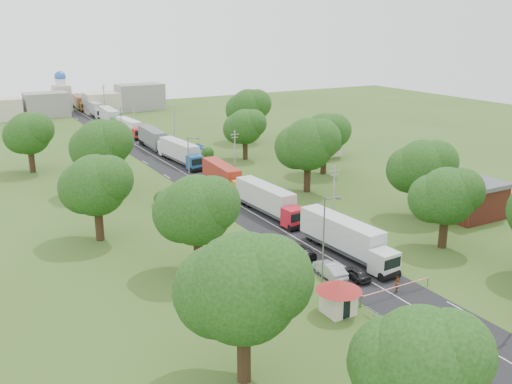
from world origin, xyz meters
TOP-DOWN VIEW (x-y plane):
  - ground at (0.00, 0.00)m, footprint 260.00×260.00m
  - road at (0.00, 20.00)m, footprint 8.00×200.00m
  - boom_barrier at (-1.36, -25.00)m, footprint 9.22×0.35m
  - guard_booth at (-7.20, -25.00)m, footprint 4.40×4.40m
  - guard_rail at (-5.00, -35.00)m, footprint 0.10×17.00m
  - info_sign at (5.20, 35.00)m, footprint 0.12×3.10m
  - pole_1 at (5.50, -7.00)m, footprint 1.60×0.24m
  - pole_2 at (5.50, 21.00)m, footprint 1.60×0.24m
  - pole_3 at (5.50, 49.00)m, footprint 1.60×0.24m
  - pole_4 at (5.50, 77.00)m, footprint 1.60×0.24m
  - pole_5 at (5.50, 105.00)m, footprint 1.60×0.24m
  - lamp_0 at (-5.35, -20.00)m, footprint 2.03×0.22m
  - lamp_1 at (-5.35, 15.00)m, footprint 2.03×0.22m
  - lamp_2 at (-5.35, 50.00)m, footprint 2.03×0.22m
  - tree_2 at (13.99, -17.86)m, footprint 8.00×8.00m
  - tree_3 at (19.99, -7.84)m, footprint 8.80×8.80m
  - tree_4 at (12.99, 10.17)m, footprint 9.60×9.60m
  - tree_5 at (21.99, 18.16)m, footprint 8.80×8.80m
  - tree_6 at (14.99, 35.14)m, footprint 8.00×8.00m
  - tree_7 at (23.99, 50.17)m, footprint 9.60×9.60m
  - tree_8 at (-14.01, -41.86)m, footprint 8.00×8.00m
  - tree_9 at (-20.01, -29.83)m, footprint 9.60×9.60m
  - tree_10 at (-15.01, -9.84)m, footprint 8.80×8.80m
  - tree_11 at (-22.01, 5.16)m, footprint 8.80×8.80m
  - tree_12 at (-16.01, 25.17)m, footprint 9.60×9.60m
  - tree_13 at (-24.01, 45.16)m, footprint 8.80×8.80m
  - house_brick at (26.00, -12.00)m, footprint 8.60×6.60m
  - house_cream at (30.00, 30.00)m, footprint 10.08×10.08m
  - distant_town at (0.68, 110.00)m, footprint 52.00×8.00m
  - church at (-4.00, 118.00)m, footprint 5.00×5.00m
  - truck_0 at (2.07, -14.29)m, footprint 3.42×15.46m
  - truck_1 at (1.62, 2.98)m, footprint 3.18×15.01m
  - truck_2 at (2.11, 18.42)m, footprint 3.16×14.28m
  - truck_3 at (2.37, 37.69)m, footprint 3.46×15.35m
  - truck_4 at (2.14, 52.71)m, footprint 3.21×15.63m
  - truck_5 at (2.33, 70.31)m, footprint 3.14×13.96m
  - truck_6 at (2.05, 86.83)m, footprint 3.40×15.79m
  - truck_7 at (2.28, 104.49)m, footprint 2.62×15.27m
  - truck_8 at (1.63, 120.55)m, footprint 3.20×15.18m
  - car_lane_front at (-1.00, -20.00)m, footprint 1.73×3.95m
  - car_lane_mid at (-3.00, -18.00)m, footprint 2.23×5.10m
  - car_lane_rear at (-3.00, -12.00)m, footprint 2.43×5.08m
  - car_verge_near at (7.67, 10.20)m, footprint 2.50×5.30m
  - car_verge_far at (6.57, 31.74)m, footprint 1.92×4.13m
  - pedestrian_near at (0.67, -24.50)m, footprint 0.78×0.69m
  - pedestrian_booth at (-6.50, -22.00)m, footprint 0.80×0.95m

SIDE VIEW (x-z plane):
  - ground at x=0.00m, z-range 0.00..0.00m
  - road at x=0.00m, z-range -0.02..0.02m
  - guard_rail at x=-5.00m, z-range -0.85..0.85m
  - car_lane_front at x=-1.00m, z-range 0.00..1.32m
  - car_verge_far at x=6.57m, z-range 0.00..1.37m
  - car_lane_rear at x=-3.00m, z-range 0.00..1.43m
  - car_verge_near at x=7.67m, z-range 0.00..1.46m
  - car_lane_mid at x=-3.00m, z-range 0.00..1.63m
  - pedestrian_booth at x=-6.50m, z-range 0.00..1.72m
  - boom_barrier at x=-1.36m, z-range 0.30..1.48m
  - pedestrian_near at x=0.67m, z-range 0.00..1.79m
  - truck_5 at x=2.33m, z-range 0.12..3.97m
  - truck_2 at x=2.11m, z-range 0.12..4.06m
  - guard_booth at x=-7.20m, z-range 0.44..3.89m
  - truck_1 at x=1.62m, z-range 0.13..4.27m
  - truck_8 at x=1.63m, z-range 0.13..4.32m
  - truck_7 at x=2.28m, z-range 0.13..4.37m
  - truck_3 at x=2.37m, z-range 0.13..4.37m
  - truck_0 at x=2.07m, z-range 0.13..4.40m
  - truck_4 at x=2.14m, z-range 0.13..4.45m
  - truck_6 at x=2.05m, z-range 0.13..4.50m
  - house_brick at x=26.00m, z-range 0.05..5.25m
  - info_sign at x=5.20m, z-range 0.95..5.05m
  - distant_town at x=0.68m, z-range -0.51..7.49m
  - house_cream at x=30.00m, z-range 0.74..6.54m
  - pole_1 at x=5.50m, z-range 0.18..9.18m
  - pole_2 at x=5.50m, z-range 0.18..9.18m
  - pole_3 at x=5.50m, z-range 0.18..9.18m
  - pole_4 at x=5.50m, z-range 0.18..9.18m
  - pole_5 at x=5.50m, z-range 0.18..9.18m
  - church at x=-4.00m, z-range -0.76..11.54m
  - lamp_0 at x=-5.35m, z-range 0.55..10.55m
  - lamp_1 at x=-5.35m, z-range 0.55..10.55m
  - lamp_2 at x=-5.35m, z-range 0.55..10.55m
  - tree_2 at x=13.99m, z-range 1.55..11.65m
  - tree_6 at x=14.99m, z-range 1.55..11.65m
  - tree_8 at x=-14.01m, z-range 1.55..11.65m
  - tree_3 at x=19.99m, z-range 1.69..12.76m
  - tree_5 at x=21.99m, z-range 1.69..12.76m
  - tree_10 at x=-15.01m, z-range 1.69..12.76m
  - tree_11 at x=-22.01m, z-range 1.69..12.76m
  - tree_13 at x=-24.01m, z-range 1.69..12.76m
  - tree_4 at x=12.99m, z-range 1.83..13.88m
  - tree_7 at x=23.99m, z-range 1.83..13.88m
  - tree_9 at x=-20.01m, z-range 1.83..13.88m
  - tree_12 at x=-16.01m, z-range 1.83..13.88m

